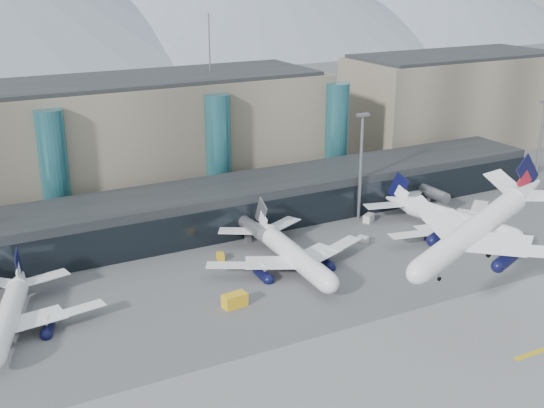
{
  "coord_description": "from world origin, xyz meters",
  "views": [
    {
      "loc": [
        -59.75,
        -78.45,
        57.88
      ],
      "look_at": [
        -1.89,
        32.0,
        13.87
      ],
      "focal_mm": 45.0,
      "sensor_mm": 36.0,
      "label": 1
    }
  ],
  "objects_px": {
    "hero_jet": "(483,220)",
    "jet_parked_right": "(444,211)",
    "lightmast_right": "(540,144)",
    "lightmast_mid": "(361,161)",
    "jet_parked_left": "(10,304)",
    "veh_b": "(220,257)",
    "veh_h": "(235,300)",
    "jet_parked_mid": "(287,244)",
    "veh_d": "(369,218)",
    "veh_e": "(483,235)",
    "veh_g": "(363,239)"
  },
  "relations": [
    {
      "from": "hero_jet",
      "to": "jet_parked_right",
      "type": "relative_size",
      "value": 0.88
    },
    {
      "from": "lightmast_right",
      "to": "hero_jet",
      "type": "height_order",
      "value": "hero_jet"
    },
    {
      "from": "lightmast_mid",
      "to": "jet_parked_left",
      "type": "bearing_deg",
      "value": -169.08
    },
    {
      "from": "veh_b",
      "to": "veh_h",
      "type": "relative_size",
      "value": 0.54
    },
    {
      "from": "hero_jet",
      "to": "jet_parked_mid",
      "type": "bearing_deg",
      "value": 101.84
    },
    {
      "from": "veh_b",
      "to": "lightmast_mid",
      "type": "bearing_deg",
      "value": -65.61
    },
    {
      "from": "hero_jet",
      "to": "jet_parked_mid",
      "type": "relative_size",
      "value": 0.92
    },
    {
      "from": "veh_b",
      "to": "veh_d",
      "type": "bearing_deg",
      "value": -70.03
    },
    {
      "from": "jet_parked_mid",
      "to": "hero_jet",
      "type": "bearing_deg",
      "value": -156.17
    },
    {
      "from": "hero_jet",
      "to": "veh_e",
      "type": "bearing_deg",
      "value": 34.19
    },
    {
      "from": "hero_jet",
      "to": "veh_e",
      "type": "height_order",
      "value": "hero_jet"
    },
    {
      "from": "lightmast_right",
      "to": "jet_parked_left",
      "type": "distance_m",
      "value": 132.08
    },
    {
      "from": "hero_jet",
      "to": "jet_parked_mid",
      "type": "height_order",
      "value": "hero_jet"
    },
    {
      "from": "veh_g",
      "to": "veh_h",
      "type": "bearing_deg",
      "value": -98.92
    },
    {
      "from": "lightmast_mid",
      "to": "jet_parked_left",
      "type": "distance_m",
      "value": 83.6
    },
    {
      "from": "hero_jet",
      "to": "jet_parked_mid",
      "type": "distance_m",
      "value": 43.05
    },
    {
      "from": "jet_parked_right",
      "to": "jet_parked_mid",
      "type": "bearing_deg",
      "value": 75.91
    },
    {
      "from": "jet_parked_mid",
      "to": "veh_d",
      "type": "height_order",
      "value": "jet_parked_mid"
    },
    {
      "from": "veh_d",
      "to": "veh_e",
      "type": "height_order",
      "value": "veh_d"
    },
    {
      "from": "jet_parked_right",
      "to": "veh_e",
      "type": "distance_m",
      "value": 9.94
    },
    {
      "from": "jet_parked_left",
      "to": "jet_parked_right",
      "type": "distance_m",
      "value": 94.19
    },
    {
      "from": "jet_parked_left",
      "to": "lightmast_mid",
      "type": "bearing_deg",
      "value": -62.52
    },
    {
      "from": "lightmast_mid",
      "to": "jet_parked_mid",
      "type": "relative_size",
      "value": 0.7
    },
    {
      "from": "jet_parked_mid",
      "to": "veh_g",
      "type": "height_order",
      "value": "jet_parked_mid"
    },
    {
      "from": "lightmast_mid",
      "to": "hero_jet",
      "type": "relative_size",
      "value": 0.76
    },
    {
      "from": "jet_parked_left",
      "to": "veh_d",
      "type": "bearing_deg",
      "value": -64.66
    },
    {
      "from": "hero_jet",
      "to": "veh_g",
      "type": "relative_size",
      "value": 14.91
    },
    {
      "from": "hero_jet",
      "to": "veh_d",
      "type": "height_order",
      "value": "hero_jet"
    },
    {
      "from": "veh_d",
      "to": "veh_g",
      "type": "xyz_separation_m",
      "value": [
        -8.31,
        -9.71,
        -0.25
      ]
    },
    {
      "from": "lightmast_mid",
      "to": "jet_parked_right",
      "type": "xyz_separation_m",
      "value": [
        12.74,
        -15.5,
        -9.76
      ]
    },
    {
      "from": "jet_parked_mid",
      "to": "veh_b",
      "type": "distance_m",
      "value": 14.44
    },
    {
      "from": "veh_g",
      "to": "jet_parked_right",
      "type": "bearing_deg",
      "value": 52.56
    },
    {
      "from": "veh_b",
      "to": "veh_g",
      "type": "xyz_separation_m",
      "value": [
        31.81,
        -5.69,
        -0.02
      ]
    },
    {
      "from": "hero_jet",
      "to": "jet_parked_left",
      "type": "relative_size",
      "value": 1.02
    },
    {
      "from": "jet_parked_mid",
      "to": "veh_d",
      "type": "xyz_separation_m",
      "value": [
        29.08,
        12.51,
        -3.56
      ]
    },
    {
      "from": "hero_jet",
      "to": "veh_d",
      "type": "relative_size",
      "value": 10.57
    },
    {
      "from": "lightmast_mid",
      "to": "veh_h",
      "type": "bearing_deg",
      "value": -149.18
    },
    {
      "from": "jet_parked_left",
      "to": "veh_d",
      "type": "relative_size",
      "value": 10.4
    },
    {
      "from": "jet_parked_left",
      "to": "jet_parked_mid",
      "type": "relative_size",
      "value": 0.9
    },
    {
      "from": "veh_d",
      "to": "veh_g",
      "type": "height_order",
      "value": "veh_d"
    },
    {
      "from": "veh_e",
      "to": "veh_g",
      "type": "xyz_separation_m",
      "value": [
        -24.99,
        10.58,
        -0.15
      ]
    },
    {
      "from": "jet_parked_right",
      "to": "veh_h",
      "type": "bearing_deg",
      "value": 87.06
    },
    {
      "from": "jet_parked_left",
      "to": "jet_parked_right",
      "type": "height_order",
      "value": "jet_parked_right"
    },
    {
      "from": "lightmast_mid",
      "to": "hero_jet",
      "type": "height_order",
      "value": "hero_jet"
    },
    {
      "from": "hero_jet",
      "to": "veh_h",
      "type": "relative_size",
      "value": 7.71
    },
    {
      "from": "veh_g",
      "to": "veh_h",
      "type": "relative_size",
      "value": 0.52
    },
    {
      "from": "lightmast_right",
      "to": "veh_h",
      "type": "bearing_deg",
      "value": -168.75
    },
    {
      "from": "lightmast_mid",
      "to": "veh_g",
      "type": "relative_size",
      "value": 11.34
    },
    {
      "from": "veh_e",
      "to": "veh_g",
      "type": "bearing_deg",
      "value": 165.42
    },
    {
      "from": "lightmast_mid",
      "to": "jet_parked_mid",
      "type": "height_order",
      "value": "lightmast_mid"
    }
  ]
}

